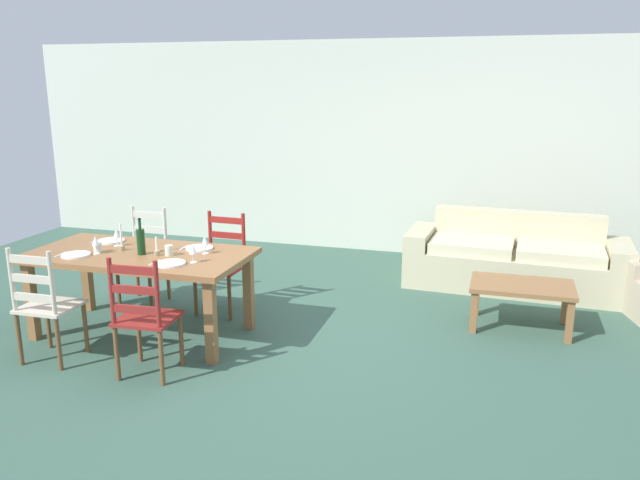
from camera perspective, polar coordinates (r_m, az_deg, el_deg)
The scene contains 26 objects.
ground_plane at distance 5.46m, azimuth -3.57°, elevation -9.46°, with size 9.60×9.60×0.02m, color #395A4B.
wall_far at distance 8.22m, azimuth 4.27°, elevation 8.39°, with size 9.60×0.16×2.70m, color beige.
dining_table at distance 5.64m, azimuth -16.11°, elevation -1.94°, with size 1.90×0.96×0.75m.
dining_chair_near_left at distance 5.39m, azimuth -23.77°, elevation -5.45°, with size 0.43×0.41×0.96m.
dining_chair_near_right at distance 4.88m, azimuth -15.74°, elevation -6.78°, with size 0.45×0.43×0.96m.
dining_chair_far_left at distance 6.54m, azimuth -15.68°, elevation -1.41°, with size 0.42×0.40×0.96m.
dining_chair_far_right at distance 6.11m, azimuth -8.90°, elevation -2.12°, with size 0.43×0.41×0.96m.
dinner_plate_near_left at distance 5.68m, azimuth -21.36°, elevation -1.27°, with size 0.24×0.24×0.02m, color white.
fork_near_left at distance 5.77m, azimuth -22.54°, elevation -1.21°, with size 0.02×0.17×0.01m, color silver.
dinner_plate_near_right at distance 5.18m, azimuth -13.45°, elevation -2.09°, with size 0.24×0.24×0.02m, color white.
fork_near_right at distance 5.26m, azimuth -14.87°, elevation -2.01°, with size 0.02×0.17×0.01m, color silver.
dinner_plate_far_left at distance 6.07m, azimuth -18.51°, elevation -0.08°, with size 0.24×0.24×0.02m, color white.
fork_far_left at distance 6.15m, azimuth -19.65°, elevation -0.03°, with size 0.02×0.17×0.01m, color silver.
dinner_plate_far_right at distance 5.60m, azimuth -10.93°, elevation -0.73°, with size 0.24×0.24×0.02m, color white.
fork_far_right at distance 5.68m, azimuth -12.27°, elevation -0.67°, with size 0.02×0.17×0.01m, color silver.
wine_bottle at distance 5.52m, azimuth -16.02°, elevation -0.08°, with size 0.07×0.07×0.32m.
wine_glass_near_left at distance 5.66m, azimuth -19.78°, elevation -0.12°, with size 0.06×0.06×0.16m.
wine_glass_near_right at distance 5.17m, azimuth -11.52°, elevation -0.86°, with size 0.06×0.06×0.16m.
wine_glass_far_left at distance 5.87m, azimuth -18.06°, elevation 0.52°, with size 0.06×0.06×0.16m.
wine_glass_far_right at distance 5.42m, azimuth -10.45°, elevation -0.11°, with size 0.06×0.06×0.16m.
coffee_cup_primary at distance 5.44m, azimuth -13.61°, elevation -0.93°, with size 0.07×0.07×0.09m, color beige.
coffee_cup_secondary at distance 5.72m, azimuth -19.62°, elevation -0.63°, with size 0.07×0.07×0.09m, color beige.
candle_tall at distance 5.72m, azimuth -17.64°, elevation -0.25°, with size 0.05×0.05×0.24m.
candle_short at distance 5.47m, azimuth -14.66°, elevation -0.94°, with size 0.05×0.05×0.16m.
couch at distance 7.11m, azimuth 17.31°, elevation -1.84°, with size 2.32×0.92×0.80m.
coffee_table at distance 5.93m, azimuth 17.92°, elevation -4.43°, with size 0.90×0.56×0.42m.
Camera 1 is at (1.74, -4.69, 2.18)m, focal length 35.10 mm.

